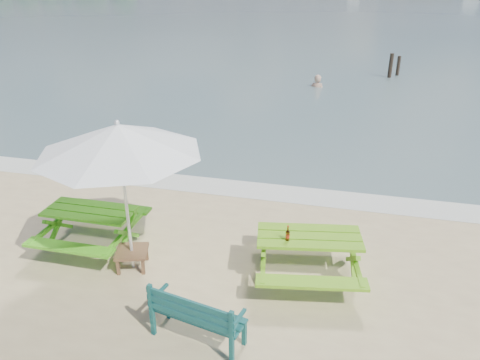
% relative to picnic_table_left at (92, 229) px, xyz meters
% --- Properties ---
extents(foam_strip, '(22.00, 0.90, 0.01)m').
position_rel_picnic_table_left_xyz_m(foam_strip, '(2.31, 3.11, -0.37)').
color(foam_strip, silver).
rests_on(foam_strip, ground).
extents(picnic_table_left, '(1.66, 1.84, 0.79)m').
position_rel_picnic_table_left_xyz_m(picnic_table_left, '(0.00, 0.00, 0.00)').
color(picnic_table_left, '#49AE1A').
rests_on(picnic_table_left, ground).
extents(picnic_table_right, '(2.04, 2.20, 0.83)m').
position_rel_picnic_table_left_xyz_m(picnic_table_right, '(4.08, -0.00, 0.02)').
color(picnic_table_right, '#66A418').
rests_on(picnic_table_right, ground).
extents(park_bench, '(1.44, 0.74, 0.85)m').
position_rel_picnic_table_left_xyz_m(park_bench, '(2.72, -1.87, -0.12)').
color(park_bench, '#0F4241').
rests_on(park_bench, ground).
extents(side_table, '(0.67, 0.67, 0.35)m').
position_rel_picnic_table_left_xyz_m(side_table, '(1.03, -0.46, -0.20)').
color(side_table, brown).
rests_on(side_table, ground).
extents(patio_umbrella, '(3.34, 3.34, 2.68)m').
position_rel_picnic_table_left_xyz_m(patio_umbrella, '(1.03, -0.46, 2.05)').
color(patio_umbrella, silver).
rests_on(patio_umbrella, ground).
extents(beer_bottle, '(0.07, 0.07, 0.26)m').
position_rel_picnic_table_left_xyz_m(beer_bottle, '(3.74, -0.23, 0.53)').
color(beer_bottle, '#8D4314').
rests_on(beer_bottle, picnic_table_right).
extents(swimmer, '(0.76, 0.60, 1.83)m').
position_rel_picnic_table_left_xyz_m(swimmer, '(3.00, 14.12, -0.75)').
color(swimmer, tan).
rests_on(swimmer, ground).
extents(mooring_pilings, '(0.58, 0.78, 1.34)m').
position_rel_picnic_table_left_xyz_m(mooring_pilings, '(6.36, 17.08, 0.05)').
color(mooring_pilings, black).
rests_on(mooring_pilings, ground).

